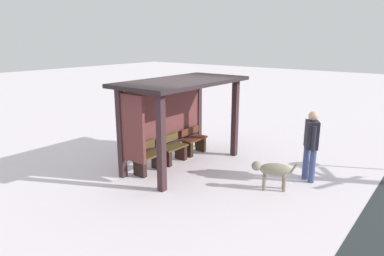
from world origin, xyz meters
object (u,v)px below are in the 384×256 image
at_px(person_walking, 311,141).
at_px(dog, 272,170).
at_px(bench_right_inside, 194,143).
at_px(bus_shelter, 174,102).
at_px(bench_center_inside, 173,151).
at_px(bench_left_inside, 148,160).

distance_m(person_walking, dog, 1.20).
bearing_deg(bench_right_inside, person_walking, -88.73).
distance_m(bus_shelter, dog, 2.98).
bearing_deg(bench_center_inside, bus_shelter, -124.55).
bearing_deg(bench_left_inside, person_walking, -60.04).
relative_size(bench_right_inside, person_walking, 0.50).
bearing_deg(bus_shelter, bench_center_inside, 55.45).
xyz_separation_m(bench_left_inside, bench_center_inside, (0.92, 0.00, -0.02)).
height_order(bench_right_inside, person_walking, person_walking).
bearing_deg(bench_center_inside, bench_left_inside, -179.88).
height_order(person_walking, dog, person_walking).
height_order(bus_shelter, bench_right_inside, bus_shelter).
bearing_deg(dog, bus_shelter, 92.68).
xyz_separation_m(bench_left_inside, person_walking, (1.92, -3.34, 0.64)).
relative_size(bus_shelter, person_walking, 2.12).
bearing_deg(bench_center_inside, dog, -89.59).
height_order(bus_shelter, bench_left_inside, bus_shelter).
xyz_separation_m(bus_shelter, bench_right_inside, (1.03, 0.15, -1.35)).
distance_m(bench_center_inside, dog, 2.87).
distance_m(bench_right_inside, dog, 3.01).
height_order(bus_shelter, bench_center_inside, bus_shelter).
bearing_deg(person_walking, dog, 154.49).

